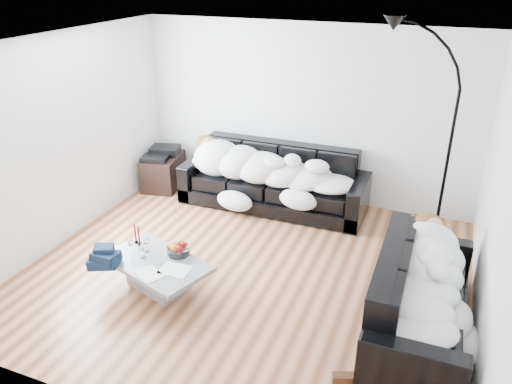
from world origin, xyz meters
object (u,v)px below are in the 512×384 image
at_px(candle_right, 139,236).
at_px(wine_glass_a, 147,245).
at_px(coffee_table, 157,274).
at_px(floor_lamp, 449,151).
at_px(av_cabinet, 163,171).
at_px(wine_glass_b, 131,246).
at_px(wine_glass_c, 143,251).
at_px(shoes, 356,375).
at_px(stereo, 162,152).
at_px(fruit_bowl, 178,248).
at_px(sofa_right, 423,294).
at_px(sleeper_right, 426,275).
at_px(sofa_back, 273,178).
at_px(sleeper_back, 272,166).
at_px(candle_left, 135,234).

bearing_deg(candle_right, wine_glass_a, -30.24).
xyz_separation_m(coffee_table, candle_right, (-0.36, 0.22, 0.30)).
bearing_deg(floor_lamp, av_cabinet, 160.66).
height_order(wine_glass_b, wine_glass_c, wine_glass_c).
height_order(wine_glass_b, shoes, wine_glass_b).
height_order(wine_glass_c, stereo, stereo).
xyz_separation_m(fruit_bowl, shoes, (2.18, -0.75, -0.38)).
bearing_deg(wine_glass_c, fruit_bowl, 33.53).
xyz_separation_m(sofa_right, sleeper_right, (0.00, -0.00, 0.22)).
bearing_deg(wine_glass_c, shoes, -12.04).
bearing_deg(av_cabinet, sleeper_right, -36.78).
bearing_deg(sofa_back, fruit_bowl, -98.63).
relative_size(sofa_back, candle_right, 10.80).
xyz_separation_m(stereo, floor_lamp, (4.20, -0.08, 0.63)).
distance_m(wine_glass_a, wine_glass_c, 0.13).
xyz_separation_m(av_cabinet, stereo, (0.00, 0.00, 0.32)).
relative_size(sleeper_back, av_cabinet, 3.04).
bearing_deg(sofa_right, sleeper_back, 48.70).
height_order(sleeper_back, fruit_bowl, sleeper_back).
bearing_deg(stereo, candle_right, -79.37).
distance_m(sofa_back, sofa_right, 3.07).
bearing_deg(candle_left, wine_glass_a, -28.17).
bearing_deg(floor_lamp, stereo, 160.66).
bearing_deg(stereo, shoes, -52.84).
bearing_deg(shoes, wine_glass_a, 156.55).
bearing_deg(floor_lamp, sofa_right, -109.38).
bearing_deg(floor_lamp, shoes, -117.58).
bearing_deg(coffee_table, wine_glass_b, 173.21).
height_order(wine_glass_a, av_cabinet, wine_glass_a).
bearing_deg(wine_glass_c, sofa_back, 74.83).
xyz_separation_m(sofa_back, candle_right, (-0.85, -2.19, 0.03)).
xyz_separation_m(sofa_back, floor_lamp, (2.32, -0.07, 0.77)).
relative_size(sleeper_right, fruit_bowl, 7.01).
xyz_separation_m(sleeper_back, fruit_bowl, (-0.33, -2.15, -0.23)).
bearing_deg(stereo, sofa_right, -40.81).
bearing_deg(sleeper_right, wine_glass_c, 96.95).
bearing_deg(wine_glass_a, floor_lamp, 36.41).
height_order(sleeper_back, av_cabinet, sleeper_back).
xyz_separation_m(sleeper_right, av_cabinet, (-4.17, 2.06, -0.38)).
relative_size(sleeper_right, wine_glass_b, 10.50).
bearing_deg(candle_left, sleeper_right, 1.99).
height_order(sofa_right, wine_glass_a, sofa_right).
relative_size(sleeper_right, wine_glass_a, 9.48).
bearing_deg(sleeper_right, shoes, 154.08).
bearing_deg(fruit_bowl, sofa_back, 81.37).
relative_size(sleeper_right, shoes, 4.42).
distance_m(candle_right, stereo, 2.43).
bearing_deg(shoes, sleeper_back, 113.61).
bearing_deg(wine_glass_c, av_cabinet, 116.92).
distance_m(sofa_back, stereo, 1.89).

